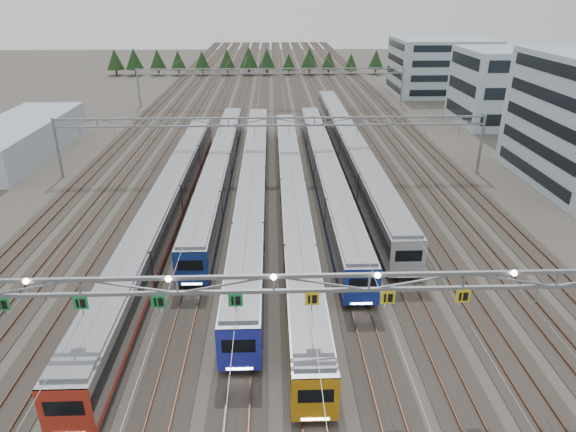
{
  "coord_description": "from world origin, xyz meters",
  "views": [
    {
      "loc": [
        0.0,
        -25.71,
        22.99
      ],
      "look_at": [
        1.43,
        18.32,
        3.5
      ],
      "focal_mm": 32.0,
      "sensor_mm": 36.0,
      "label": 1
    }
  ],
  "objects_px": {
    "train_a": "(168,200)",
    "depot_bldg_mid": "(500,87)",
    "gantry_near": "(273,288)",
    "west_shed": "(19,139)",
    "train_c": "(253,180)",
    "train_e": "(325,169)",
    "train_f": "(350,147)",
    "train_d": "(292,193)",
    "depot_bldg_north": "(441,66)",
    "train_b": "(220,166)",
    "gantry_far": "(271,76)",
    "gantry_mid": "(272,129)"
  },
  "relations": [
    {
      "from": "train_a",
      "to": "depot_bldg_mid",
      "type": "bearing_deg",
      "value": 38.54
    },
    {
      "from": "gantry_near",
      "to": "west_shed",
      "type": "bearing_deg",
      "value": 126.79
    },
    {
      "from": "train_c",
      "to": "train_e",
      "type": "relative_size",
      "value": 1.11
    },
    {
      "from": "train_f",
      "to": "depot_bldg_mid",
      "type": "xyz_separation_m",
      "value": [
        30.57,
        22.83,
        4.42
      ]
    },
    {
      "from": "train_d",
      "to": "gantry_near",
      "type": "relative_size",
      "value": 1.14
    },
    {
      "from": "depot_bldg_north",
      "to": "train_a",
      "type": "bearing_deg",
      "value": -125.43
    },
    {
      "from": "train_f",
      "to": "train_c",
      "type": "bearing_deg",
      "value": -135.42
    },
    {
      "from": "train_a",
      "to": "train_d",
      "type": "bearing_deg",
      "value": 9.09
    },
    {
      "from": "depot_bldg_mid",
      "to": "train_a",
      "type": "bearing_deg",
      "value": -141.46
    },
    {
      "from": "train_a",
      "to": "depot_bldg_mid",
      "type": "distance_m",
      "value": 67.99
    },
    {
      "from": "train_b",
      "to": "train_c",
      "type": "bearing_deg",
      "value": -52.13
    },
    {
      "from": "depot_bldg_north",
      "to": "gantry_far",
      "type": "bearing_deg",
      "value": -161.5
    },
    {
      "from": "gantry_far",
      "to": "west_shed",
      "type": "distance_m",
      "value": 51.39
    },
    {
      "from": "train_a",
      "to": "train_f",
      "type": "height_order",
      "value": "train_f"
    },
    {
      "from": "gantry_mid",
      "to": "train_c",
      "type": "bearing_deg",
      "value": -105.95
    },
    {
      "from": "train_f",
      "to": "west_shed",
      "type": "height_order",
      "value": "west_shed"
    },
    {
      "from": "gantry_far",
      "to": "gantry_near",
      "type": "bearing_deg",
      "value": -90.03
    },
    {
      "from": "gantry_far",
      "to": "west_shed",
      "type": "bearing_deg",
      "value": -137.77
    },
    {
      "from": "train_a",
      "to": "west_shed",
      "type": "relative_size",
      "value": 2.04
    },
    {
      "from": "train_c",
      "to": "west_shed",
      "type": "bearing_deg",
      "value": 152.69
    },
    {
      "from": "train_d",
      "to": "depot_bldg_mid",
      "type": "distance_m",
      "value": 56.53
    },
    {
      "from": "gantry_near",
      "to": "train_b",
      "type": "bearing_deg",
      "value": 100.0
    },
    {
      "from": "west_shed",
      "to": "gantry_mid",
      "type": "bearing_deg",
      "value": -15.55
    },
    {
      "from": "train_a",
      "to": "train_e",
      "type": "distance_m",
      "value": 20.68
    },
    {
      "from": "gantry_far",
      "to": "depot_bldg_north",
      "type": "height_order",
      "value": "depot_bldg_north"
    },
    {
      "from": "train_c",
      "to": "depot_bldg_mid",
      "type": "distance_m",
      "value": 57.17
    },
    {
      "from": "train_e",
      "to": "train_f",
      "type": "relative_size",
      "value": 0.84
    },
    {
      "from": "gantry_far",
      "to": "west_shed",
      "type": "relative_size",
      "value": 1.88
    },
    {
      "from": "gantry_near",
      "to": "gantry_mid",
      "type": "xyz_separation_m",
      "value": [
        0.05,
        40.12,
        -0.7
      ]
    },
    {
      "from": "train_e",
      "to": "train_f",
      "type": "distance_m",
      "value": 10.29
    },
    {
      "from": "gantry_far",
      "to": "depot_bldg_north",
      "type": "relative_size",
      "value": 2.56
    },
    {
      "from": "train_b",
      "to": "train_e",
      "type": "xyz_separation_m",
      "value": [
        13.5,
        -1.74,
        0.01
      ]
    },
    {
      "from": "train_a",
      "to": "train_c",
      "type": "distance_m",
      "value": 10.89
    },
    {
      "from": "gantry_far",
      "to": "train_c",
      "type": "bearing_deg",
      "value": -92.44
    },
    {
      "from": "gantry_far",
      "to": "depot_bldg_mid",
      "type": "distance_m",
      "value": 45.04
    },
    {
      "from": "train_b",
      "to": "train_d",
      "type": "relative_size",
      "value": 0.84
    },
    {
      "from": "train_e",
      "to": "train_f",
      "type": "height_order",
      "value": "train_f"
    },
    {
      "from": "gantry_mid",
      "to": "depot_bldg_north",
      "type": "bearing_deg",
      "value": 55.41
    },
    {
      "from": "train_d",
      "to": "gantry_far",
      "type": "distance_m",
      "value": 57.06
    },
    {
      "from": "train_f",
      "to": "depot_bldg_mid",
      "type": "bearing_deg",
      "value": 36.76
    },
    {
      "from": "train_d",
      "to": "gantry_mid",
      "type": "distance_m",
      "value": 12.82
    },
    {
      "from": "train_a",
      "to": "depot_bldg_north",
      "type": "height_order",
      "value": "depot_bldg_north"
    },
    {
      "from": "train_b",
      "to": "depot_bldg_north",
      "type": "bearing_deg",
      "value": 52.14
    },
    {
      "from": "train_a",
      "to": "train_f",
      "type": "bearing_deg",
      "value": 40.82
    },
    {
      "from": "train_d",
      "to": "west_shed",
      "type": "relative_size",
      "value": 2.14
    },
    {
      "from": "gantry_near",
      "to": "gantry_far",
      "type": "relative_size",
      "value": 1.0
    },
    {
      "from": "train_e",
      "to": "depot_bldg_north",
      "type": "relative_size",
      "value": 2.61
    },
    {
      "from": "train_a",
      "to": "gantry_near",
      "type": "relative_size",
      "value": 1.09
    },
    {
      "from": "train_b",
      "to": "gantry_near",
      "type": "distance_m",
      "value": 38.94
    },
    {
      "from": "train_c",
      "to": "gantry_near",
      "type": "bearing_deg",
      "value": -86.09
    }
  ]
}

